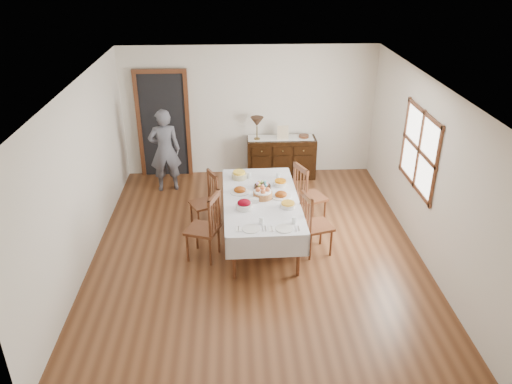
{
  "coord_description": "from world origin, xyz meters",
  "views": [
    {
      "loc": [
        -0.32,
        -6.59,
        4.28
      ],
      "look_at": [
        0.0,
        0.1,
        0.95
      ],
      "focal_mm": 35.0,
      "sensor_mm": 36.0,
      "label": 1
    }
  ],
  "objects_px": {
    "chair_right_far": "(308,194)",
    "person": "(165,148)",
    "chair_left_far": "(206,200)",
    "chair_right_near": "(314,223)",
    "sideboard": "(281,158)",
    "chair_left_near": "(206,226)",
    "table_lamp": "(257,122)",
    "dining_table": "(261,203)"
  },
  "relations": [
    {
      "from": "chair_left_near",
      "to": "person",
      "type": "height_order",
      "value": "person"
    },
    {
      "from": "chair_left_far",
      "to": "table_lamp",
      "type": "relative_size",
      "value": 2.09
    },
    {
      "from": "chair_right_far",
      "to": "table_lamp",
      "type": "bearing_deg",
      "value": -1.64
    },
    {
      "from": "chair_left_far",
      "to": "table_lamp",
      "type": "bearing_deg",
      "value": 128.12
    },
    {
      "from": "person",
      "to": "table_lamp",
      "type": "relative_size",
      "value": 3.74
    },
    {
      "from": "chair_right_far",
      "to": "chair_left_near",
      "type": "bearing_deg",
      "value": 97.02
    },
    {
      "from": "sideboard",
      "to": "chair_left_near",
      "type": "bearing_deg",
      "value": -115.65
    },
    {
      "from": "chair_left_near",
      "to": "table_lamp",
      "type": "distance_m",
      "value": 3.07
    },
    {
      "from": "dining_table",
      "to": "chair_left_near",
      "type": "relative_size",
      "value": 2.13
    },
    {
      "from": "chair_right_far",
      "to": "sideboard",
      "type": "height_order",
      "value": "chair_right_far"
    },
    {
      "from": "dining_table",
      "to": "person",
      "type": "xyz_separation_m",
      "value": [
        -1.7,
        2.0,
        0.17
      ]
    },
    {
      "from": "chair_right_near",
      "to": "chair_right_far",
      "type": "bearing_deg",
      "value": -18.59
    },
    {
      "from": "sideboard",
      "to": "person",
      "type": "xyz_separation_m",
      "value": [
        -2.25,
        -0.49,
        0.45
      ]
    },
    {
      "from": "chair_right_near",
      "to": "chair_left_far",
      "type": "bearing_deg",
      "value": 45.06
    },
    {
      "from": "chair_right_far",
      "to": "person",
      "type": "relative_size",
      "value": 0.64
    },
    {
      "from": "chair_right_far",
      "to": "person",
      "type": "height_order",
      "value": "person"
    },
    {
      "from": "chair_right_far",
      "to": "sideboard",
      "type": "bearing_deg",
      "value": -15.49
    },
    {
      "from": "chair_left_near",
      "to": "table_lamp",
      "type": "xyz_separation_m",
      "value": [
        0.9,
        2.87,
        0.63
      ]
    },
    {
      "from": "chair_right_near",
      "to": "dining_table",
      "type": "bearing_deg",
      "value": 48.82
    },
    {
      "from": "dining_table",
      "to": "chair_right_far",
      "type": "height_order",
      "value": "chair_right_far"
    },
    {
      "from": "dining_table",
      "to": "sideboard",
      "type": "distance_m",
      "value": 2.56
    },
    {
      "from": "chair_left_far",
      "to": "person",
      "type": "xyz_separation_m",
      "value": [
        -0.82,
        1.45,
        0.37
      ]
    },
    {
      "from": "dining_table",
      "to": "chair_left_near",
      "type": "distance_m",
      "value": 0.95
    },
    {
      "from": "chair_left_far",
      "to": "chair_right_near",
      "type": "bearing_deg",
      "value": 35.82
    },
    {
      "from": "chair_left_near",
      "to": "chair_right_near",
      "type": "distance_m",
      "value": 1.61
    },
    {
      "from": "dining_table",
      "to": "chair_right_near",
      "type": "bearing_deg",
      "value": -26.1
    },
    {
      "from": "chair_left_near",
      "to": "chair_left_far",
      "type": "height_order",
      "value": "chair_left_near"
    },
    {
      "from": "sideboard",
      "to": "chair_right_far",
      "type": "bearing_deg",
      "value": -82.59
    },
    {
      "from": "table_lamp",
      "to": "sideboard",
      "type": "bearing_deg",
      "value": 3.73
    },
    {
      "from": "chair_right_near",
      "to": "table_lamp",
      "type": "xyz_separation_m",
      "value": [
        -0.71,
        2.81,
        0.66
      ]
    },
    {
      "from": "chair_left_far",
      "to": "chair_right_near",
      "type": "height_order",
      "value": "chair_right_near"
    },
    {
      "from": "chair_left_near",
      "to": "chair_right_far",
      "type": "relative_size",
      "value": 0.98
    },
    {
      "from": "chair_left_near",
      "to": "chair_right_far",
      "type": "bearing_deg",
      "value": 139.42
    },
    {
      "from": "chair_right_far",
      "to": "person",
      "type": "xyz_separation_m",
      "value": [
        -2.51,
        1.46,
        0.31
      ]
    },
    {
      "from": "dining_table",
      "to": "chair_left_far",
      "type": "bearing_deg",
      "value": 147.02
    },
    {
      "from": "dining_table",
      "to": "chair_right_near",
      "type": "relative_size",
      "value": 2.23
    },
    {
      "from": "chair_left_near",
      "to": "person",
      "type": "bearing_deg",
      "value": -140.84
    },
    {
      "from": "chair_right_far",
      "to": "person",
      "type": "bearing_deg",
      "value": 36.87
    },
    {
      "from": "chair_right_near",
      "to": "chair_right_far",
      "type": "distance_m",
      "value": 0.89
    },
    {
      "from": "table_lamp",
      "to": "chair_left_far",
      "type": "bearing_deg",
      "value": -116.19
    },
    {
      "from": "dining_table",
      "to": "chair_left_near",
      "type": "height_order",
      "value": "chair_left_near"
    },
    {
      "from": "dining_table",
      "to": "chair_left_near",
      "type": "bearing_deg",
      "value": -155.21
    }
  ]
}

